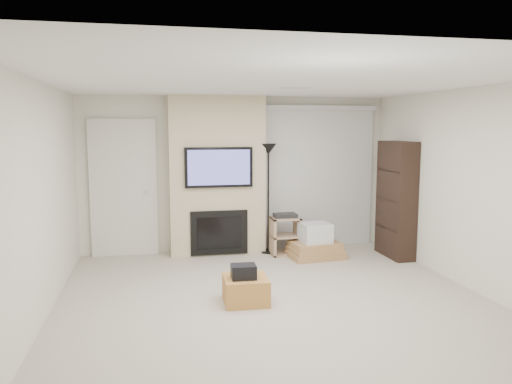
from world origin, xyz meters
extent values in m
cube|color=#BAB09C|center=(0.00, 0.00, 0.00)|extent=(5.00, 5.50, 0.00)
cube|color=white|center=(0.00, 0.00, 2.50)|extent=(5.00, 5.50, 0.00)
cube|color=silver|center=(0.00, 2.75, 1.25)|extent=(5.00, 0.00, 2.50)
cube|color=silver|center=(0.00, -2.75, 1.25)|extent=(5.00, 0.00, 2.50)
cube|color=silver|center=(-2.50, 0.00, 1.25)|extent=(0.00, 5.50, 2.50)
cube|color=silver|center=(2.50, 0.00, 1.25)|extent=(0.00, 5.50, 2.50)
cube|color=silver|center=(0.40, 0.80, 2.50)|extent=(0.35, 0.18, 0.01)
cube|color=#BD803C|center=(-0.34, 0.18, 0.15)|extent=(0.52, 0.52, 0.30)
cube|color=black|center=(-0.37, 0.14, 0.38)|extent=(0.29, 0.23, 0.16)
cube|color=beige|center=(-0.35, 2.55, 1.25)|extent=(1.50, 0.40, 2.50)
cube|color=black|center=(-0.35, 2.32, 1.40)|extent=(1.05, 0.06, 0.62)
cube|color=#403F7D|center=(-0.35, 2.29, 1.40)|extent=(0.96, 0.00, 0.54)
cube|color=black|center=(-0.35, 2.34, 0.37)|extent=(0.90, 0.04, 0.70)
cube|color=black|center=(-0.35, 2.32, 0.37)|extent=(0.70, 0.02, 0.50)
cube|color=silver|center=(-1.80, 2.71, 1.07)|extent=(1.02, 0.08, 2.14)
cube|color=#B3AF9D|center=(-1.80, 2.72, 1.02)|extent=(0.90, 0.05, 2.05)
cylinder|color=silver|center=(-1.46, 2.67, 1.00)|extent=(0.07, 0.06, 0.07)
cube|color=silver|center=(1.40, 2.69, 2.33)|extent=(1.98, 0.10, 0.08)
cube|color=silver|center=(1.40, 2.70, 1.15)|extent=(1.90, 0.03, 2.29)
cylinder|color=black|center=(0.45, 2.39, 0.01)|extent=(0.26, 0.26, 0.03)
cylinder|color=black|center=(0.45, 2.39, 0.84)|extent=(0.03, 0.03, 1.63)
cone|color=black|center=(0.45, 2.39, 1.67)|extent=(0.26, 0.26, 0.17)
cube|color=tan|center=(0.48, 2.21, 0.30)|extent=(0.04, 0.38, 0.60)
cube|color=tan|center=(0.89, 2.21, 0.30)|extent=(0.04, 0.38, 0.60)
cube|color=tan|center=(0.68, 2.21, 0.01)|extent=(0.45, 0.38, 0.03)
cube|color=tan|center=(0.68, 2.21, 0.30)|extent=(0.45, 0.38, 0.03)
cube|color=tan|center=(0.68, 2.21, 0.58)|extent=(0.45, 0.38, 0.03)
cube|color=black|center=(0.68, 2.21, 0.63)|extent=(0.35, 0.25, 0.06)
cube|color=tan|center=(1.09, 1.93, 0.04)|extent=(0.87, 0.69, 0.09)
cube|color=tan|center=(1.09, 1.93, 0.13)|extent=(0.82, 0.65, 0.08)
cube|color=tan|center=(1.09, 1.93, 0.21)|extent=(0.78, 0.61, 0.08)
cube|color=silver|center=(1.09, 1.93, 0.39)|extent=(0.48, 0.44, 0.30)
cube|color=black|center=(2.34, 1.75, 0.90)|extent=(0.30, 0.80, 1.80)
cube|color=black|center=(2.32, 1.75, 0.45)|extent=(0.26, 0.72, 0.02)
cube|color=black|center=(2.32, 1.75, 0.90)|extent=(0.26, 0.72, 0.02)
cube|color=black|center=(2.32, 1.75, 1.35)|extent=(0.26, 0.72, 0.02)
camera|label=1|loc=(-1.36, -5.28, 2.01)|focal=35.00mm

